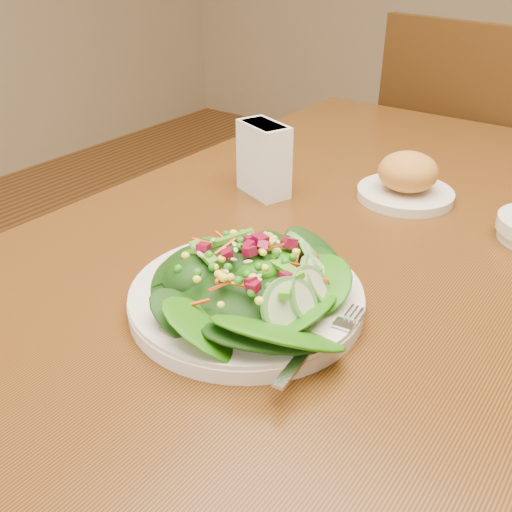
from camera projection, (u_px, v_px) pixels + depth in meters
name	position (u px, v px, depth m)	size (l,w,h in m)	color
dining_table	(356.00, 287.00, 0.93)	(0.90, 1.40, 0.75)	brown
chair_far	(459.00, 180.00, 1.70)	(0.53, 0.54, 0.97)	#38220D
salad_plate	(253.00, 287.00, 0.69)	(0.29, 0.29, 0.08)	silver
bread_plate	(407.00, 180.00, 0.98)	(0.17, 0.17, 0.08)	silver
napkin_holder	(264.00, 157.00, 0.98)	(0.11, 0.08, 0.13)	white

